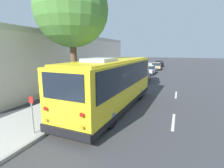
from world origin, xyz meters
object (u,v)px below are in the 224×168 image
shuttle_bus (112,81)px  street_tree (72,5)px  fire_hydrant (121,79)px  parked_sedan_white (149,70)px  parked_sedan_gray (142,76)px  parked_sedan_tan (156,66)px  sign_post_far (54,111)px  sign_post_near (32,115)px  parked_sedan_black (159,64)px

shuttle_bus → street_tree: street_tree is taller
shuttle_bus → fire_hydrant: bearing=16.5°
parked_sedan_white → parked_sedan_gray: bearing=-176.8°
shuttle_bus → parked_sedan_gray: bearing=3.8°
parked_sedan_gray → parked_sedan_white: 7.01m
parked_sedan_tan → sign_post_far: parked_sedan_tan is taller
sign_post_near → shuttle_bus: bearing=-21.6°
parked_sedan_tan → shuttle_bus: bearing=176.0°
parked_sedan_white → fire_hydrant: (-9.70, 1.44, -0.07)m
sign_post_far → parked_sedan_black: bearing=-2.4°
parked_sedan_white → street_tree: bearing=172.6°
parked_sedan_gray → sign_post_near: 15.33m
parked_sedan_tan → parked_sedan_black: parked_sedan_black is taller
parked_sedan_tan → fire_hydrant: size_ratio=5.49×
parked_sedan_black → street_tree: (-29.95, 2.56, 6.05)m
parked_sedan_black → sign_post_near: (-35.14, 1.43, 0.40)m
parked_sedan_gray → street_tree: bearing=160.5°
shuttle_bus → sign_post_near: bearing=161.1°
parked_sedan_white → fire_hydrant: parked_sedan_white is taller
parked_sedan_gray → fire_hydrant: parked_sedan_gray is taller
shuttle_bus → parked_sedan_tan: bearing=3.3°
parked_sedan_gray → street_tree: street_tree is taller
parked_sedan_gray → parked_sedan_white: size_ratio=0.97×
parked_sedan_tan → parked_sedan_gray: bearing=175.7°
parked_sedan_gray → sign_post_far: parked_sedan_gray is taller
parked_sedan_tan → parked_sedan_black: size_ratio=1.02×
parked_sedan_gray → parked_sedan_tan: same height
shuttle_bus → sign_post_far: (-3.36, 1.88, -1.10)m
fire_hydrant → shuttle_bus: bearing=-166.1°
shuttle_bus → parked_sedan_black: bearing=3.5°
sign_post_far → fire_hydrant: 11.14m
parked_sedan_gray → sign_post_far: (-13.83, 1.67, 0.07)m
parked_sedan_tan → sign_post_far: 27.90m
shuttle_bus → parked_sedan_tan: shuttle_bus is taller
shuttle_bus → parked_sedan_white: size_ratio=2.16×
parked_sedan_tan → fire_hydrant: (-16.72, 1.63, -0.05)m
street_tree → sign_post_near: street_tree is taller
sign_post_far → fire_hydrant: (11.13, 0.04, -0.13)m
sign_post_near → fire_hydrant: (12.53, 0.04, -0.45)m
parked_sedan_white → sign_post_far: (-20.84, 1.40, 0.06)m
sign_post_near → sign_post_far: sign_post_near is taller
parked_sedan_white → parked_sedan_black: 12.90m
shuttle_bus → parked_sedan_white: 17.52m
parked_sedan_white → fire_hydrant: size_ratio=5.65×
parked_sedan_tan → parked_sedan_black: 5.89m
parked_sedan_gray → sign_post_near: (-15.23, 1.67, 0.40)m
sign_post_near → sign_post_far: size_ratio=1.57×
sign_post_near → parked_sedan_gray: bearing=-6.2°
parked_sedan_white → street_tree: size_ratio=0.49×
parked_sedan_tan → parked_sedan_black: bearing=-3.1°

